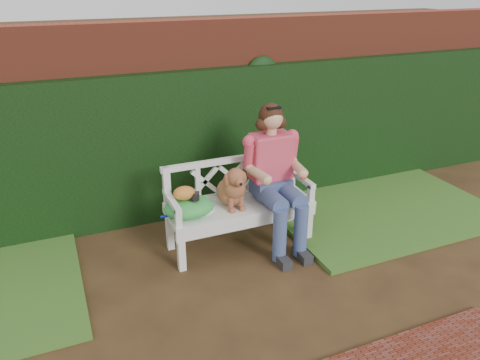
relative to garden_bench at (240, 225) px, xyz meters
name	(u,v)px	position (x,y,z in m)	size (l,w,h in m)	color
ground	(219,298)	(-0.52, -0.77, -0.24)	(60.00, 60.00, 0.00)	#332113
brick_wall	(159,122)	(-0.52, 1.13, 0.86)	(10.00, 0.30, 2.20)	brown
ivy_hedge	(166,149)	(-0.52, 0.91, 0.61)	(10.00, 0.18, 1.70)	#13380F
grass_right	(376,206)	(1.88, 0.13, -0.21)	(2.60, 2.00, 0.05)	#2F581E
garden_bench	(240,225)	(0.00, 0.00, 0.00)	(1.58, 0.60, 0.48)	white
seated_woman	(272,175)	(0.35, -0.02, 0.51)	(0.64, 0.85, 1.51)	#F4373E
dog	(232,185)	(-0.09, 0.00, 0.47)	(0.30, 0.41, 0.46)	#BA8730
tennis_racket	(197,210)	(-0.46, 0.01, 0.25)	(0.57, 0.24, 0.03)	white
green_bag	(189,207)	(-0.55, -0.02, 0.32)	(0.49, 0.38, 0.17)	#2C8D30
camera_item	(194,196)	(-0.50, -0.04, 0.44)	(0.10, 0.08, 0.07)	black
baseball_glove	(184,193)	(-0.59, -0.01, 0.48)	(0.21, 0.16, 0.14)	#C16F27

